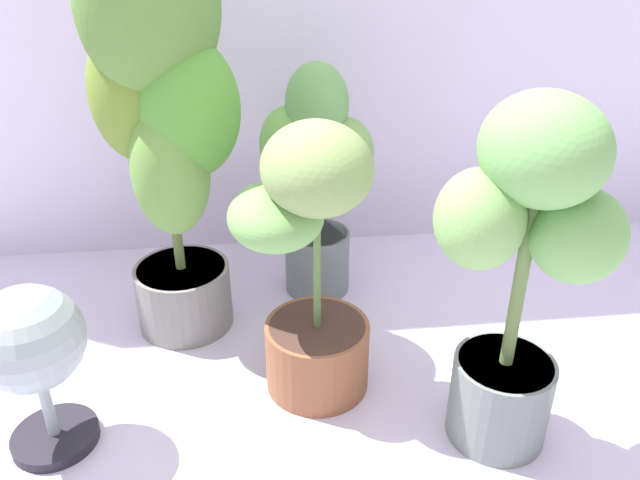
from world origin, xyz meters
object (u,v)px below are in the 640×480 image
object	(u,v)px
potted_plant_back_center	(318,175)
potted_plant_center	(308,256)
potted_plant_back_left	(163,103)
potted_plant_front_right	(523,262)
floor_fan	(32,347)

from	to	relation	value
potted_plant_back_center	potted_plant_center	xyz separation A→B (m)	(-0.07, -0.41, -0.02)
potted_plant_center	potted_plant_back_left	distance (m)	0.49
potted_plant_front_right	floor_fan	bearing A→B (deg)	175.14
potted_plant_back_center	potted_plant_center	size ratio (longest dim) A/B	1.03
potted_plant_back_center	potted_plant_back_left	xyz separation A→B (m)	(-0.37, -0.14, 0.25)
potted_plant_center	potted_plant_front_right	bearing A→B (deg)	-28.39
potted_plant_front_right	potted_plant_back_left	distance (m)	0.86
potted_plant_front_right	potted_plant_back_left	world-z (taller)	potted_plant_back_left
potted_plant_front_right	potted_plant_back_left	xyz separation A→B (m)	(-0.69, 0.48, 0.19)
potted_plant_back_center	potted_plant_front_right	world-z (taller)	potted_plant_front_right
potted_plant_center	floor_fan	size ratio (longest dim) A/B	1.71
potted_plant_front_right	potted_plant_back_center	bearing A→B (deg)	117.26
potted_plant_back_center	potted_plant_front_right	bearing A→B (deg)	-62.74
potted_plant_center	floor_fan	xyz separation A→B (m)	(-0.56, -0.13, -0.10)
potted_plant_back_center	potted_plant_center	bearing A→B (deg)	-99.05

